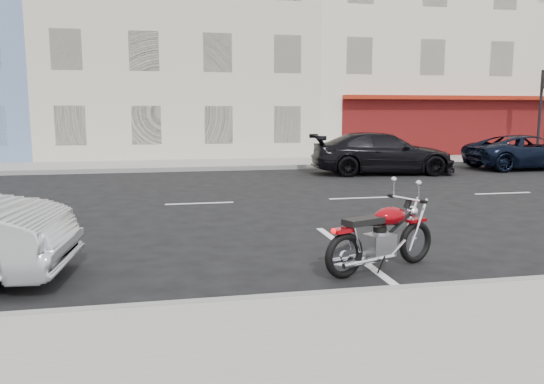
% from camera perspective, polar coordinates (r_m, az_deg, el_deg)
% --- Properties ---
extents(ground, '(120.00, 120.00, 0.00)m').
position_cam_1_polar(ground, '(12.89, 1.10, -0.94)').
color(ground, black).
rests_on(ground, ground).
extents(sidewalk_far, '(80.00, 3.40, 0.15)m').
position_cam_1_polar(sidewalk_far, '(21.34, -17.39, 2.64)').
color(sidewalk_far, gray).
rests_on(sidewalk_far, ground).
extents(curb_far, '(80.00, 0.12, 0.16)m').
position_cam_1_polar(curb_far, '(19.65, -17.89, 2.16)').
color(curb_far, gray).
rests_on(curb_far, ground).
extents(bldg_cream, '(12.00, 12.00, 11.50)m').
position_cam_1_polar(bldg_cream, '(28.95, -10.17, 15.61)').
color(bldg_cream, beige).
rests_on(bldg_cream, ground).
extents(bldg_corner, '(14.00, 12.00, 12.50)m').
position_cam_1_polar(bldg_corner, '(32.10, 14.66, 15.66)').
color(bldg_corner, beige).
rests_on(bldg_corner, ground).
extents(traffic_light, '(0.26, 0.30, 3.80)m').
position_cam_1_polar(traffic_light, '(26.36, 27.02, 8.57)').
color(traffic_light, black).
rests_on(traffic_light, sidewalk_far).
extents(fire_hydrant, '(0.20, 0.20, 0.72)m').
position_cam_1_polar(fire_hydrant, '(25.64, 23.85, 4.25)').
color(fire_hydrant, beige).
rests_on(fire_hydrant, sidewalk_far).
extents(motorcycle, '(1.83, 0.90, 0.96)m').
position_cam_1_polar(motorcycle, '(7.81, 15.32, -4.23)').
color(motorcycle, black).
rests_on(motorcycle, ground).
extents(suv_far, '(4.66, 2.20, 1.29)m').
position_cam_1_polar(suv_far, '(22.29, 25.81, 3.89)').
color(suv_far, black).
rests_on(suv_far, ground).
extents(car_far, '(5.15, 2.58, 1.44)m').
position_cam_1_polar(car_far, '(18.89, 11.80, 4.10)').
color(car_far, black).
rests_on(car_far, ground).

